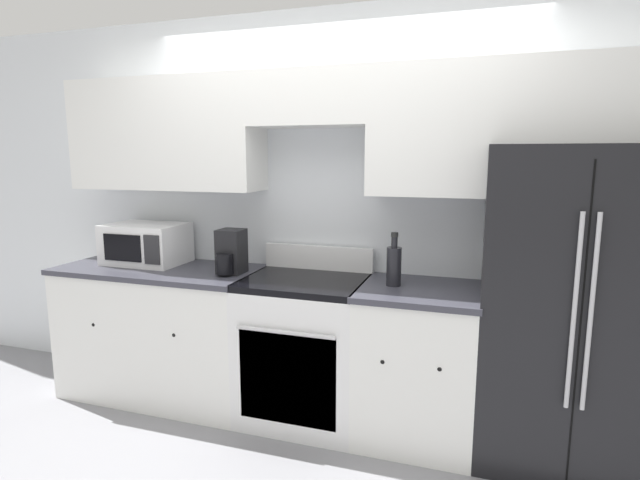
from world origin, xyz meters
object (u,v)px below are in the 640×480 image
refrigerator (568,307)px  microwave (146,244)px  oven_range (305,348)px  bottle (394,265)px

refrigerator → microwave: refrigerator is taller
oven_range → microwave: 1.36m
oven_range → refrigerator: size_ratio=0.62×
refrigerator → bottle: size_ratio=5.48×
microwave → bottle: bottle is taller
refrigerator → microwave: bearing=179.3°
oven_range → bottle: 0.80m
oven_range → refrigerator: refrigerator is taller
oven_range → refrigerator: 1.55m
microwave → bottle: size_ratio=1.70×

